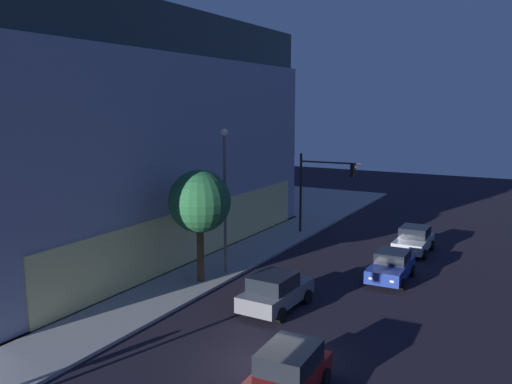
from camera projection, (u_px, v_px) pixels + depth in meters
name	position (u px, v px, depth m)	size (l,w,h in m)	color
ground_plane	(261.00, 364.00, 20.04)	(120.00, 120.00, 0.00)	black
modern_building	(35.00, 133.00, 39.23)	(28.59, 29.57, 15.25)	#4C4C51
traffic_light_far_corner	(320.00, 181.00, 39.14)	(0.48, 4.71, 5.92)	black
street_lamp_sidewalk	(225.00, 184.00, 29.72)	(0.44, 0.44, 8.21)	#5E5E5E
sidewalk_tree	(200.00, 202.00, 28.40)	(3.36, 3.36, 6.08)	#4A341E
car_red	(287.00, 372.00, 17.75)	(4.18, 2.21, 1.63)	maroon
car_grey	(276.00, 291.00, 25.28)	(4.48, 2.30, 1.79)	slate
car_blue	(391.00, 266.00, 29.54)	(4.34, 2.17, 1.60)	navy
car_silver	(414.00, 240.00, 35.12)	(4.16, 2.17, 1.67)	#B7BABF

